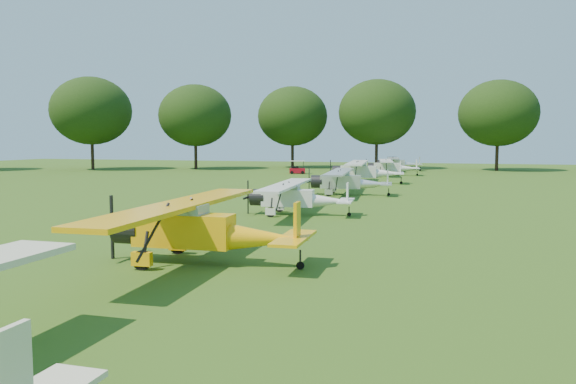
# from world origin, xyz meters

# --- Properties ---
(ground) EXTENTS (160.00, 160.00, 0.00)m
(ground) POSITION_xyz_m (0.00, 0.00, 0.00)
(ground) COLOR #294D13
(ground) RESTS_ON ground
(tree_belt) EXTENTS (137.36, 130.27, 14.52)m
(tree_belt) POSITION_xyz_m (3.57, 0.16, 8.03)
(tree_belt) COLOR black
(tree_belt) RESTS_ON ground
(aircraft_2) EXTENTS (7.05, 11.22, 2.21)m
(aircraft_2) POSITION_xyz_m (0.83, -8.19, 1.29)
(aircraft_2) COLOR #FFB20A
(aircraft_2) RESTS_ON ground
(aircraft_3) EXTENTS (5.97, 9.52, 1.87)m
(aircraft_3) POSITION_xyz_m (0.57, 4.52, 1.09)
(aircraft_3) COLOR white
(aircraft_3) RESTS_ON ground
(aircraft_4) EXTENTS (6.32, 10.06, 1.98)m
(aircraft_4) POSITION_xyz_m (1.15, 16.52, 1.15)
(aircraft_4) COLOR silver
(aircraft_4) RESTS_ON ground
(aircraft_5) EXTENTS (7.12, 11.34, 2.23)m
(aircraft_5) POSITION_xyz_m (0.57, 28.43, 1.30)
(aircraft_5) COLOR white
(aircraft_5) RESTS_ON ground
(aircraft_6) EXTENTS (6.27, 9.94, 1.95)m
(aircraft_6) POSITION_xyz_m (1.64, 41.46, 1.14)
(aircraft_6) COLOR white
(aircraft_6) RESTS_ON ground
(aircraft_7) EXTENTS (6.30, 9.99, 1.96)m
(aircraft_7) POSITION_xyz_m (1.31, 52.19, 1.15)
(aircraft_7) COLOR silver
(aircraft_7) RESTS_ON ground
(golf_cart) EXTENTS (2.10, 1.57, 1.61)m
(golf_cart) POSITION_xyz_m (-9.76, 41.37, 0.54)
(golf_cart) COLOR #A90C1C
(golf_cart) RESTS_ON ground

